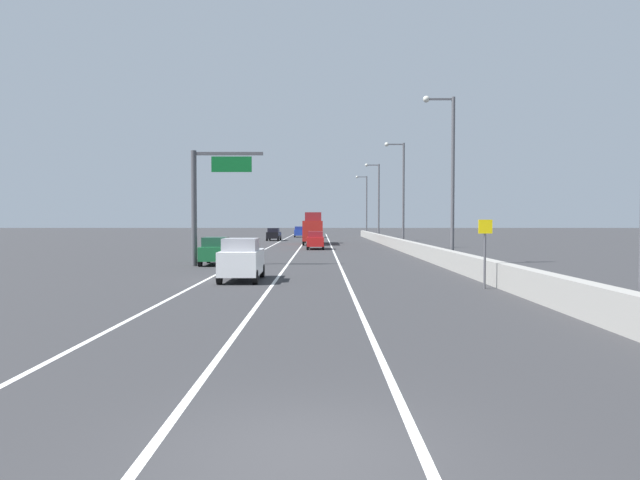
{
  "coord_description": "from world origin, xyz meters",
  "views": [
    {
      "loc": [
        0.19,
        -7.03,
        2.95
      ],
      "look_at": [
        0.33,
        35.27,
        1.5
      ],
      "focal_mm": 31.6,
      "sensor_mm": 36.0,
      "label": 1
    }
  ],
  "objects_px": {
    "car_red_2": "(314,240)",
    "box_truck": "(311,229)",
    "overhead_sign_gantry": "(203,193)",
    "lamp_post_right_near": "(636,95)",
    "lamp_post_right_fifth": "(363,202)",
    "car_blue_0": "(297,232)",
    "car_black_1": "(272,234)",
    "lamp_post_right_third": "(399,188)",
    "speed_advisory_sign": "(483,248)",
    "lamp_post_right_second": "(447,169)",
    "lamp_post_right_fourth": "(375,197)",
    "car_white_4": "(240,260)",
    "car_green_3": "(214,251)",
    "car_silver_5": "(314,232)"
  },
  "relations": [
    {
      "from": "overhead_sign_gantry",
      "to": "car_white_4",
      "type": "distance_m",
      "value": 10.38
    },
    {
      "from": "overhead_sign_gantry",
      "to": "lamp_post_right_fourth",
      "type": "xyz_separation_m",
      "value": [
        15.75,
        45.17,
        1.65
      ]
    },
    {
      "from": "car_white_4",
      "to": "lamp_post_right_third",
      "type": "bearing_deg",
      "value": 68.8
    },
    {
      "from": "lamp_post_right_near",
      "to": "lamp_post_right_third",
      "type": "relative_size",
      "value": 1.0
    },
    {
      "from": "lamp_post_right_near",
      "to": "car_white_4",
      "type": "xyz_separation_m",
      "value": [
        -12.55,
        12.07,
        -5.34
      ]
    },
    {
      "from": "car_blue_0",
      "to": "box_truck",
      "type": "xyz_separation_m",
      "value": [
        2.86,
        -29.5,
        0.89
      ]
    },
    {
      "from": "overhead_sign_gantry",
      "to": "car_black_1",
      "type": "distance_m",
      "value": 47.05
    },
    {
      "from": "car_red_2",
      "to": "car_silver_5",
      "type": "distance_m",
      "value": 41.13
    },
    {
      "from": "lamp_post_right_third",
      "to": "box_truck",
      "type": "bearing_deg",
      "value": 129.05
    },
    {
      "from": "lamp_post_right_near",
      "to": "car_red_2",
      "type": "xyz_separation_m",
      "value": [
        -9.16,
        42.78,
        -5.45
      ]
    },
    {
      "from": "lamp_post_right_fifth",
      "to": "speed_advisory_sign",
      "type": "bearing_deg",
      "value": -90.88
    },
    {
      "from": "car_silver_5",
      "to": "car_blue_0",
      "type": "bearing_deg",
      "value": 154.18
    },
    {
      "from": "speed_advisory_sign",
      "to": "car_green_3",
      "type": "bearing_deg",
      "value": 136.7
    },
    {
      "from": "car_blue_0",
      "to": "overhead_sign_gantry",
      "type": "bearing_deg",
      "value": -93.3
    },
    {
      "from": "lamp_post_right_fifth",
      "to": "car_black_1",
      "type": "xyz_separation_m",
      "value": [
        -15.23,
        -20.36,
        -5.45
      ]
    },
    {
      "from": "car_red_2",
      "to": "overhead_sign_gantry",
      "type": "bearing_deg",
      "value": -107.87
    },
    {
      "from": "speed_advisory_sign",
      "to": "box_truck",
      "type": "bearing_deg",
      "value": 99.69
    },
    {
      "from": "lamp_post_right_near",
      "to": "car_blue_0",
      "type": "bearing_deg",
      "value": 98.3
    },
    {
      "from": "lamp_post_right_fourth",
      "to": "car_black_1",
      "type": "relative_size",
      "value": 2.66
    },
    {
      "from": "speed_advisory_sign",
      "to": "car_white_4",
      "type": "relative_size",
      "value": 0.71
    },
    {
      "from": "overhead_sign_gantry",
      "to": "lamp_post_right_second",
      "type": "xyz_separation_m",
      "value": [
        16.07,
        1.0,
        1.65
      ]
    },
    {
      "from": "lamp_post_right_near",
      "to": "car_black_1",
      "type": "relative_size",
      "value": 2.66
    },
    {
      "from": "overhead_sign_gantry",
      "to": "lamp_post_right_third",
      "type": "distance_m",
      "value": 28.17
    },
    {
      "from": "car_blue_0",
      "to": "car_silver_5",
      "type": "height_order",
      "value": "car_blue_0"
    },
    {
      "from": "speed_advisory_sign",
      "to": "lamp_post_right_near",
      "type": "bearing_deg",
      "value": -80.0
    },
    {
      "from": "lamp_post_right_third",
      "to": "car_black_1",
      "type": "distance_m",
      "value": 28.91
    },
    {
      "from": "car_silver_5",
      "to": "lamp_post_right_second",
      "type": "bearing_deg",
      "value": -81.41
    },
    {
      "from": "car_red_2",
      "to": "box_truck",
      "type": "height_order",
      "value": "box_truck"
    },
    {
      "from": "overhead_sign_gantry",
      "to": "lamp_post_right_second",
      "type": "height_order",
      "value": "lamp_post_right_second"
    },
    {
      "from": "lamp_post_right_third",
      "to": "car_red_2",
      "type": "distance_m",
      "value": 10.67
    },
    {
      "from": "speed_advisory_sign",
      "to": "lamp_post_right_second",
      "type": "relative_size",
      "value": 0.27
    },
    {
      "from": "lamp_post_right_third",
      "to": "car_red_2",
      "type": "height_order",
      "value": "lamp_post_right_third"
    },
    {
      "from": "overhead_sign_gantry",
      "to": "car_silver_5",
      "type": "bearing_deg",
      "value": 83.89
    },
    {
      "from": "lamp_post_right_near",
      "to": "box_truck",
      "type": "height_order",
      "value": "lamp_post_right_near"
    },
    {
      "from": "speed_advisory_sign",
      "to": "lamp_post_right_fourth",
      "type": "xyz_separation_m",
      "value": [
        1.15,
        57.43,
        4.62
      ]
    },
    {
      "from": "car_blue_0",
      "to": "car_green_3",
      "type": "relative_size",
      "value": 1.06
    },
    {
      "from": "lamp_post_right_second",
      "to": "lamp_post_right_third",
      "type": "height_order",
      "value": "same"
    },
    {
      "from": "overhead_sign_gantry",
      "to": "lamp_post_right_fourth",
      "type": "relative_size",
      "value": 0.67
    },
    {
      "from": "overhead_sign_gantry",
      "to": "lamp_post_right_third",
      "type": "bearing_deg",
      "value": 55.18
    },
    {
      "from": "car_blue_0",
      "to": "car_red_2",
      "type": "relative_size",
      "value": 0.96
    },
    {
      "from": "lamp_post_right_fifth",
      "to": "car_red_2",
      "type": "xyz_separation_m",
      "value": [
        -8.82,
        -45.56,
        -5.45
      ]
    },
    {
      "from": "car_green_3",
      "to": "lamp_post_right_near",
      "type": "bearing_deg",
      "value": -54.7
    },
    {
      "from": "speed_advisory_sign",
      "to": "lamp_post_right_third",
      "type": "xyz_separation_m",
      "value": [
        1.46,
        35.35,
        4.62
      ]
    },
    {
      "from": "car_black_1",
      "to": "car_red_2",
      "type": "relative_size",
      "value": 0.94
    },
    {
      "from": "lamp_post_right_fifth",
      "to": "car_blue_0",
      "type": "height_order",
      "value": "lamp_post_right_fifth"
    },
    {
      "from": "lamp_post_right_near",
      "to": "car_black_1",
      "type": "xyz_separation_m",
      "value": [
        -15.57,
        67.98,
        -5.45
      ]
    },
    {
      "from": "car_silver_5",
      "to": "lamp_post_right_near",
      "type": "bearing_deg",
      "value": -83.59
    },
    {
      "from": "lamp_post_right_third",
      "to": "car_blue_0",
      "type": "height_order",
      "value": "lamp_post_right_third"
    },
    {
      "from": "overhead_sign_gantry",
      "to": "lamp_post_right_near",
      "type": "height_order",
      "value": "lamp_post_right_near"
    },
    {
      "from": "lamp_post_right_near",
      "to": "car_red_2",
      "type": "bearing_deg",
      "value": 102.09
    }
  ]
}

